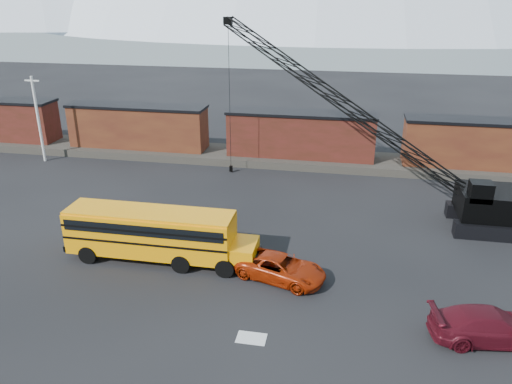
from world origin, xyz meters
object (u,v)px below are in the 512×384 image
school_bus (156,233)px  red_pickup (281,268)px  crawler_crane (340,101)px  maroon_suv (490,326)px

school_bus → red_pickup: 7.72m
red_pickup → school_bus: bearing=100.8°
school_bus → crawler_crane: crawler_crane is taller
crawler_crane → red_pickup: bearing=-100.5°
maroon_suv → school_bus: bearing=67.7°
school_bus → red_pickup: bearing=-5.8°
red_pickup → maroon_suv: (10.27, -3.44, 0.08)m
school_bus → maroon_suv: school_bus is taller
school_bus → maroon_suv: (17.87, -4.22, -1.00)m
red_pickup → maroon_suv: bearing=-91.9°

